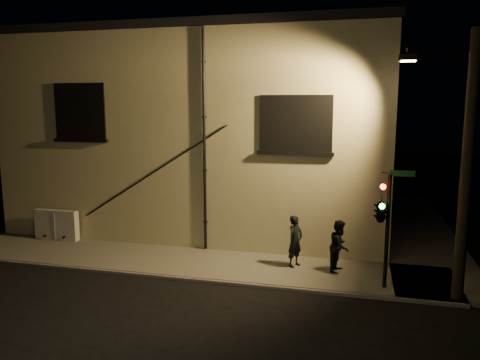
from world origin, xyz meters
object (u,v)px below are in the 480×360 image
(utility_cabinet, at_px, (57,225))
(traffic_signal, at_px, (381,210))
(pedestrian_a, at_px, (295,241))
(streetlamp_pole, at_px, (464,163))
(pedestrian_b, at_px, (340,246))

(utility_cabinet, height_order, traffic_signal, traffic_signal)
(utility_cabinet, bearing_deg, pedestrian_a, -4.81)
(traffic_signal, relative_size, streetlamp_pole, 0.47)
(traffic_signal, bearing_deg, pedestrian_a, 153.90)
(pedestrian_a, xyz_separation_m, pedestrian_b, (1.50, -0.14, -0.02))
(pedestrian_b, relative_size, streetlamp_pole, 0.23)
(traffic_signal, xyz_separation_m, streetlamp_pole, (2.12, -0.18, 1.47))
(pedestrian_a, bearing_deg, traffic_signal, -85.66)
(pedestrian_b, xyz_separation_m, streetlamp_pole, (3.34, -1.37, 3.05))
(streetlamp_pole, bearing_deg, utility_cabinet, 171.00)
(utility_cabinet, height_order, streetlamp_pole, streetlamp_pole)
(pedestrian_a, bearing_deg, pedestrian_b, -64.93)
(pedestrian_b, distance_m, traffic_signal, 2.32)
(streetlamp_pole, bearing_deg, traffic_signal, 175.20)
(utility_cabinet, relative_size, pedestrian_b, 1.08)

